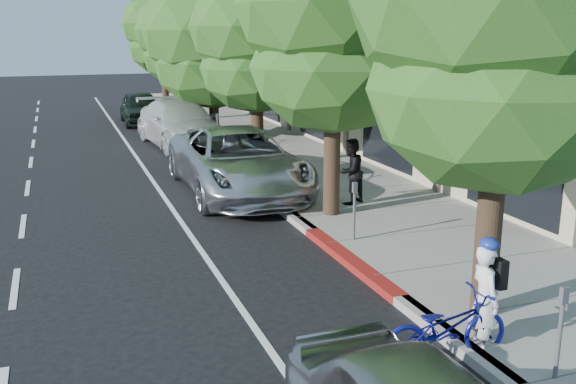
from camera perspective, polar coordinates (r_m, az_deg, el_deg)
name	(u,v)px	position (r m, az deg, el deg)	size (l,w,h in m)	color
ground	(373,283)	(12.02, 7.60, -8.00)	(120.00, 120.00, 0.00)	black
sidewalk	(320,178)	(19.86, 2.89, 1.29)	(4.60, 56.00, 0.15)	gray
curb	(249,183)	(19.10, -3.48, 0.76)	(0.30, 56.00, 0.15)	#9E998E
curb_red_segment	(350,261)	(12.82, 5.55, -6.12)	(0.32, 4.00, 0.15)	maroon
storefront_building	(381,51)	(31.55, 8.29, 12.26)	(10.00, 36.00, 7.00)	#BDAE92
street_tree_1	(334,10)	(15.13, 4.15, 15.84)	(4.61, 4.61, 7.94)	black
street_tree_2	(256,30)	(20.75, -2.84, 14.16)	(4.28, 4.28, 7.23)	black
street_tree_3	(212,33)	(26.54, -6.79, 13.87)	(5.62, 5.62, 7.49)	black
street_tree_4	(183,32)	(32.41, -9.32, 13.88)	(4.69, 4.69, 7.24)	black
street_tree_5	(162,25)	(38.32, -11.10, 14.33)	(4.62, 4.62, 7.66)	black
cyclist	(485,300)	(9.62, 17.08, -9.14)	(0.59, 0.39, 1.62)	white
bicycle	(445,328)	(9.36, 13.82, -11.63)	(0.67, 1.93, 1.01)	navy
silver_suv	(238,161)	(18.13, -4.49, 2.72)	(3.03, 6.57, 1.83)	silver
dark_sedan	(221,155)	(20.12, -5.98, 3.32)	(1.55, 4.45, 1.47)	#212426
white_pickup	(181,124)	(25.96, -9.53, 6.00)	(2.47, 6.09, 1.77)	silver
dark_suv_far	(141,108)	(32.63, -12.94, 7.32)	(1.85, 4.61, 1.57)	black
pedestrian	(350,171)	(16.49, 5.58, 1.83)	(0.82, 0.64, 1.69)	black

